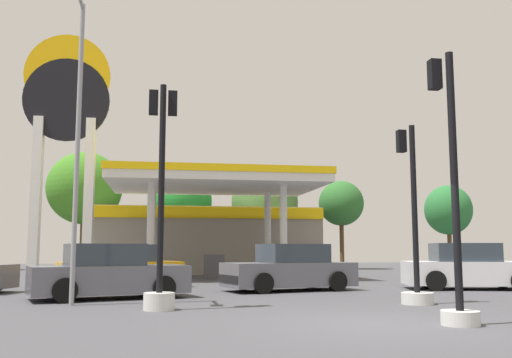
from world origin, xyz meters
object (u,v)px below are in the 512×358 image
object	(u,v)px
tree_4	(341,204)
traffic_signal_2	(161,229)
tree_3	(265,203)
car_4	(121,268)
car_5	(109,274)
tree_5	(448,210)
station_pole_sign	(66,124)
tree_1	(85,188)
traffic_signal_1	(415,253)
corner_streetlamp	(77,120)
tree_2	(181,202)
car_0	(289,270)
car_2	(469,268)
traffic_signal_0	(454,229)

from	to	relation	value
tree_4	traffic_signal_2	bearing A→B (deg)	-116.62
traffic_signal_2	tree_3	size ratio (longest dim) A/B	0.77
car_4	tree_4	bearing A→B (deg)	50.48
car_5	tree_5	distance (m)	31.05
station_pole_sign	tree_1	xyz separation A→B (m)	(-0.62, 11.78, -1.61)
traffic_signal_1	tree_3	world-z (taller)	tree_3
tree_1	corner_streetlamp	bearing A→B (deg)	-83.18
tree_1	tree_4	distance (m)	16.94
car_5	tree_1	bearing A→B (deg)	99.27
traffic_signal_2	tree_1	bearing A→B (deg)	101.24
tree_5	corner_streetlamp	distance (m)	32.74
tree_3	tree_2	bearing A→B (deg)	160.73
car_0	car_4	size ratio (longest dim) A/B	1.00
corner_streetlamp	tree_4	bearing A→B (deg)	58.26
station_pole_sign	tree_4	world-z (taller)	station_pole_sign
car_2	tree_2	xyz separation A→B (m)	(-8.95, 21.08, 3.87)
car_4	car_5	distance (m)	4.64
tree_4	corner_streetlamp	size ratio (longest dim) A/B	0.79
car_4	traffic_signal_2	world-z (taller)	traffic_signal_2
car_0	corner_streetlamp	world-z (taller)	corner_streetlamp
tree_1	tree_4	bearing A→B (deg)	-0.98
tree_5	traffic_signal_0	bearing A→B (deg)	-118.02
car_4	traffic_signal_0	xyz separation A→B (m)	(6.59, -11.26, 1.02)
traffic_signal_0	corner_streetlamp	xyz separation A→B (m)	(-7.31, 4.67, 2.79)
car_5	tree_3	bearing A→B (deg)	68.69
car_0	tree_1	bearing A→B (deg)	115.19
traffic_signal_0	tree_3	world-z (taller)	tree_3
traffic_signal_0	tree_5	distance (m)	32.36
tree_2	tree_1	bearing A→B (deg)	-165.37
station_pole_sign	traffic_signal_1	distance (m)	17.04
tree_4	traffic_signal_0	bearing A→B (deg)	-103.95
car_5	tree_5	xyz separation A→B (m)	(21.77, 21.87, 3.45)
car_2	traffic_signal_1	world-z (taller)	traffic_signal_1
car_4	car_5	xyz separation A→B (m)	(-0.02, -4.64, -0.01)
station_pole_sign	tree_3	size ratio (longest dim) A/B	1.63
car_0	tree_5	world-z (taller)	tree_5
traffic_signal_1	tree_4	bearing A→B (deg)	76.16
tree_2	tree_5	xyz separation A→B (m)	(19.07, -0.95, -0.44)
traffic_signal_0	car_4	bearing A→B (deg)	120.34
car_0	tree_3	bearing A→B (deg)	82.06
traffic_signal_2	tree_1	xyz separation A→B (m)	(-4.84, 24.38, 3.41)
tree_1	car_2	bearing A→B (deg)	-52.19
car_2	car_5	xyz separation A→B (m)	(-11.65, -1.75, -0.03)
tree_2	tree_3	size ratio (longest dim) A/B	1.02
corner_streetlamp	car_5	bearing A→B (deg)	70.29
station_pole_sign	car_5	size ratio (longest dim) A/B	2.44
car_2	car_5	size ratio (longest dim) A/B	1.03
car_5	tree_2	bearing A→B (deg)	83.27
traffic_signal_0	tree_3	size ratio (longest dim) A/B	0.75
car_2	corner_streetlamp	size ratio (longest dim) A/B	0.61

